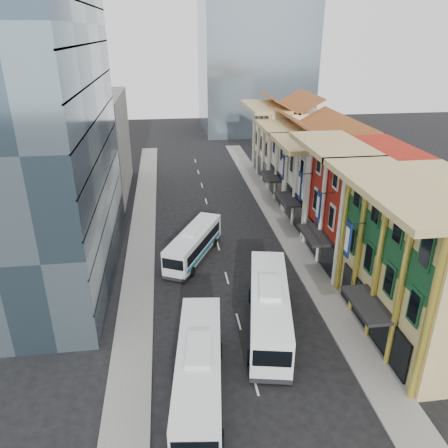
{
  "coord_description": "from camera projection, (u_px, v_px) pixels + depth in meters",
  "views": [
    {
      "loc": [
        -5.13,
        -21.21,
        22.0
      ],
      "look_at": [
        0.01,
        17.11,
        4.81
      ],
      "focal_mm": 35.0,
      "sensor_mm": 36.0,
      "label": 1
    }
  ],
  "objects": [
    {
      "name": "shophouse_tan",
      "position": [
        431.0,
        265.0,
        32.56
      ],
      "size": [
        8.0,
        14.0,
        12.0
      ],
      "primitive_type": "cube",
      "color": "tan",
      "rests_on": "ground"
    },
    {
      "name": "bus_left_far",
      "position": [
        194.0,
        244.0,
        45.41
      ],
      "size": [
        6.83,
        10.58,
        3.39
      ],
      "primitive_type": null,
      "rotation": [
        0.0,
        0.0,
        -0.45
      ],
      "color": "white",
      "rests_on": "ground"
    },
    {
      "name": "ground",
      "position": [
        258.0,
        395.0,
        28.77
      ],
      "size": [
        200.0,
        200.0,
        0.0
      ],
      "primitive_type": "plane",
      "color": "black",
      "rests_on": "ground"
    },
    {
      "name": "shophouse_cream_far",
      "position": [
        287.0,
        143.0,
        69.9
      ],
      "size": [
        8.0,
        12.0,
        11.0
      ],
      "primitive_type": "cube",
      "color": "white",
      "rests_on": "ground"
    },
    {
      "name": "bus_left_near",
      "position": [
        199.0,
        371.0,
        28.03
      ],
      "size": [
        4.25,
        12.47,
        3.92
      ],
      "primitive_type": null,
      "rotation": [
        0.0,
        0.0,
        -0.12
      ],
      "color": "silver",
      "rests_on": "ground"
    },
    {
      "name": "sidewalk_right",
      "position": [
        292.0,
        241.0,
        49.7
      ],
      "size": [
        3.0,
        90.0,
        0.15
      ],
      "primitive_type": "cube",
      "color": "slate",
      "rests_on": "ground"
    },
    {
      "name": "shophouse_cream_near",
      "position": [
        329.0,
        185.0,
        52.44
      ],
      "size": [
        8.0,
        9.0,
        10.0
      ],
      "primitive_type": "cube",
      "color": "white",
      "rests_on": "ground"
    },
    {
      "name": "shophouse_cream_mid",
      "position": [
        306.0,
        164.0,
        60.59
      ],
      "size": [
        8.0,
        9.0,
        10.0
      ],
      "primitive_type": "cube",
      "color": "white",
      "rests_on": "ground"
    },
    {
      "name": "shophouse_red",
      "position": [
        363.0,
        206.0,
        43.43
      ],
      "size": [
        8.0,
        10.0,
        12.0
      ],
      "primitive_type": "cube",
      "color": "#A42012",
      "rests_on": "ground"
    },
    {
      "name": "bus_right",
      "position": [
        269.0,
        307.0,
        34.35
      ],
      "size": [
        5.43,
        13.09,
        4.09
      ],
      "primitive_type": null,
      "rotation": [
        0.0,
        0.0,
        -0.2
      ],
      "color": "white",
      "rests_on": "ground"
    },
    {
      "name": "office_tower",
      "position": [
        27.0,
        119.0,
        37.82
      ],
      "size": [
        12.0,
        26.0,
        30.0
      ],
      "primitive_type": "cube",
      "color": "#3E5463",
      "rests_on": "ground"
    },
    {
      "name": "office_block_far",
      "position": [
        89.0,
        146.0,
        62.02
      ],
      "size": [
        10.0,
        18.0,
        14.0
      ],
      "primitive_type": "cube",
      "color": "gray",
      "rests_on": "ground"
    },
    {
      "name": "sidewalk_left",
      "position": [
        141.0,
        250.0,
        47.63
      ],
      "size": [
        3.0,
        90.0,
        0.15
      ],
      "primitive_type": "cube",
      "color": "slate",
      "rests_on": "ground"
    }
  ]
}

